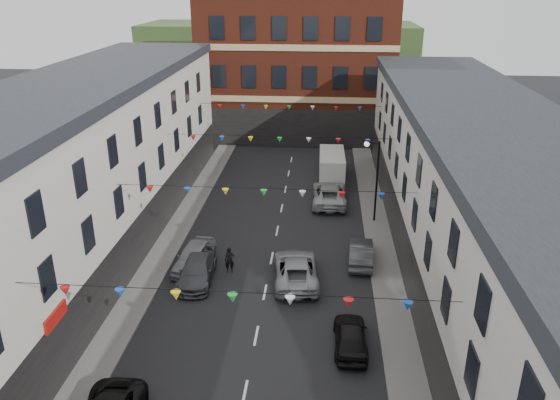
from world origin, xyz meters
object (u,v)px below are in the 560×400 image
(car_left_d, at_px, (197,270))
(pedestrian, at_px, (230,260))
(car_right_e, at_px, (361,253))
(car_right_d, at_px, (351,336))
(car_left_e, at_px, (194,256))
(moving_car, at_px, (296,269))
(white_van, at_px, (332,167))
(street_lamp, at_px, (374,171))
(car_right_f, at_px, (329,194))

(car_left_d, distance_m, pedestrian, 2.05)
(car_right_e, height_order, pedestrian, pedestrian)
(car_right_d, height_order, car_right_e, car_right_e)
(car_left_d, bearing_deg, car_left_e, 106.04)
(car_right_e, relative_size, moving_car, 0.76)
(moving_car, xyz_separation_m, white_van, (2.15, 17.17, 0.46))
(pedestrian, bearing_deg, car_right_e, 4.65)
(car_right_e, bearing_deg, car_left_e, 11.18)
(street_lamp, xyz_separation_m, car_right_f, (-2.95, 3.34, -3.13))
(car_left_d, xyz_separation_m, car_left_e, (-0.52, 1.56, 0.08))
(car_right_e, height_order, car_right_f, car_right_f)
(white_van, bearing_deg, street_lamp, -73.17)
(moving_car, height_order, pedestrian, pedestrian)
(car_left_e, relative_size, pedestrian, 2.71)
(car_right_f, bearing_deg, pedestrian, 61.79)
(street_lamp, relative_size, car_right_e, 1.48)
(car_right_e, distance_m, moving_car, 4.57)
(street_lamp, xyz_separation_m, car_right_e, (-1.05, -6.10, -3.24))
(moving_car, relative_size, white_van, 0.98)
(street_lamp, relative_size, car_right_f, 1.08)
(car_left_e, bearing_deg, pedestrian, -4.41)
(car_right_f, relative_size, moving_car, 1.05)
(car_left_e, relative_size, white_van, 0.80)
(white_van, xyz_separation_m, pedestrian, (-6.12, -16.52, -0.40))
(car_right_f, bearing_deg, car_left_d, 57.90)
(white_van, bearing_deg, car_left_d, -114.80)
(street_lamp, bearing_deg, car_left_d, -139.52)
(car_right_d, xyz_separation_m, car_right_f, (-0.95, 17.91, 0.12))
(car_left_d, xyz_separation_m, car_right_d, (8.57, -5.54, -0.01))
(car_left_d, distance_m, car_right_d, 10.21)
(car_left_e, xyz_separation_m, white_van, (8.35, 16.09, 0.46))
(street_lamp, relative_size, pedestrian, 3.75)
(street_lamp, height_order, car_right_e, street_lamp)
(car_right_f, bearing_deg, car_right_e, 100.93)
(street_lamp, xyz_separation_m, car_left_e, (-11.10, -7.47, -3.17))
(car_left_d, distance_m, car_left_e, 1.64)
(street_lamp, bearing_deg, pedestrian, -138.30)
(car_right_e, xyz_separation_m, white_van, (-1.70, 14.71, 0.54))
(white_van, bearing_deg, moving_car, -98.01)
(car_right_d, distance_m, car_right_f, 17.94)
(car_left_d, xyz_separation_m, car_right_f, (7.63, 12.37, 0.11))
(car_left_d, relative_size, moving_car, 0.86)
(car_left_e, height_order, white_van, white_van)
(car_right_f, distance_m, white_van, 5.29)
(car_left_e, height_order, moving_car, car_left_e)
(car_right_e, distance_m, car_right_f, 9.64)
(white_van, bearing_deg, pedestrian, -111.21)
(car_left_e, height_order, car_right_f, car_right_f)
(car_right_d, relative_size, car_right_f, 0.69)
(white_van, distance_m, pedestrian, 17.62)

